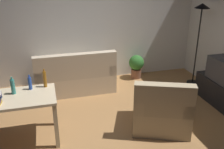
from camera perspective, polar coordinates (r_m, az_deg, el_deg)
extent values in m
cube|color=#9E7042|center=(4.44, 0.47, -11.66)|extent=(5.20, 4.40, 0.02)
cube|color=silver|center=(5.93, -5.38, 11.42)|extent=(5.20, 0.10, 2.70)
cube|color=beige|center=(5.69, -8.20, -1.36)|extent=(1.65, 0.84, 0.40)
cube|color=#C0AD91|center=(5.21, -7.98, 1.80)|extent=(1.65, 0.16, 0.52)
cube|color=#C8B597|center=(5.70, -0.92, 2.28)|extent=(0.16, 0.84, 0.22)
cube|color=#C8B597|center=(5.55, -16.04, 0.78)|extent=(0.16, 0.84, 0.22)
cube|color=black|center=(5.49, 22.91, -3.51)|extent=(0.44, 1.10, 0.48)
cube|color=#2D2D33|center=(5.32, 23.66, 0.96)|extent=(0.40, 0.60, 0.44)
cylinder|color=black|center=(6.29, 17.37, -1.67)|extent=(0.26, 0.26, 0.03)
cylinder|color=black|center=(6.00, 18.31, 5.80)|extent=(0.03, 0.03, 1.68)
cone|color=black|center=(5.83, 19.40, 14.19)|extent=(0.32, 0.32, 0.10)
cube|color=#C6B28E|center=(4.00, -21.01, -4.94)|extent=(1.21, 0.71, 0.04)
cube|color=tan|center=(3.89, -12.26, -11.20)|extent=(0.06, 0.06, 0.72)
cube|color=tan|center=(4.42, -12.75, -6.82)|extent=(0.06, 0.06, 0.72)
cylinder|color=brown|center=(6.29, 5.35, 0.26)|extent=(0.24, 0.24, 0.22)
sphere|color=#2D6B28|center=(6.19, 5.44, 2.66)|extent=(0.36, 0.36, 0.36)
cube|color=tan|center=(4.45, 10.71, -8.77)|extent=(1.15, 1.12, 0.40)
cube|color=tan|center=(3.93, 11.46, -5.61)|extent=(0.89, 0.49, 0.52)
cube|color=tan|center=(4.35, 15.89, -5.41)|extent=(0.46, 0.84, 0.22)
cube|color=tan|center=(4.29, 6.06, -5.03)|extent=(0.46, 0.84, 0.22)
cylinder|color=teal|center=(4.05, -21.10, -2.55)|extent=(0.06, 0.06, 0.23)
cylinder|color=teal|center=(4.00, -21.37, -0.81)|extent=(0.03, 0.03, 0.04)
cylinder|color=#2347A3|center=(4.12, -17.71, -1.90)|extent=(0.05, 0.05, 0.19)
cylinder|color=#2347A3|center=(4.07, -17.91, -0.40)|extent=(0.02, 0.02, 0.04)
cylinder|color=#9E6019|center=(4.13, -14.67, -1.02)|extent=(0.05, 0.05, 0.26)
cylinder|color=#9E6019|center=(4.07, -14.87, 0.89)|extent=(0.02, 0.02, 0.04)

